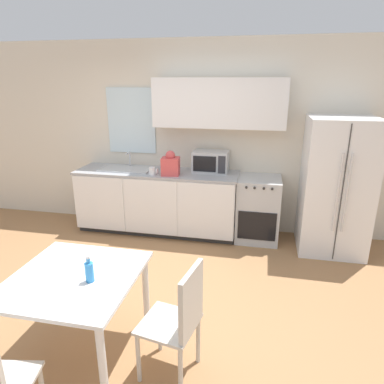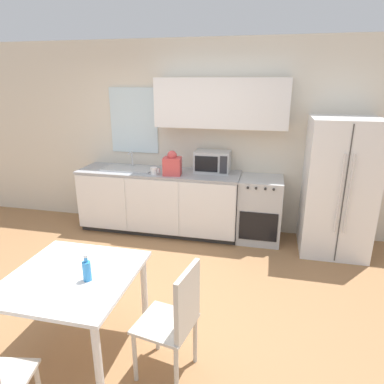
{
  "view_description": "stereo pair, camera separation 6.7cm",
  "coord_description": "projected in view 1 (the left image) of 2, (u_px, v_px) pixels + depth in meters",
  "views": [
    {
      "loc": [
        1.12,
        -2.79,
        2.16
      ],
      "look_at": [
        0.43,
        0.51,
        1.05
      ],
      "focal_mm": 32.0,
      "sensor_mm": 36.0,
      "label": 1
    },
    {
      "loc": [
        1.18,
        -2.77,
        2.16
      ],
      "look_at": [
        0.43,
        0.51,
        1.05
      ],
      "focal_mm": 32.0,
      "sensor_mm": 36.0,
      "label": 2
    }
  ],
  "objects": [
    {
      "name": "ground_plane",
      "position": [
        140.0,
        302.0,
        3.48
      ],
      "size": [
        12.0,
        12.0,
        0.0
      ],
      "primitive_type": "plane",
      "color": "#9E7047"
    },
    {
      "name": "wall_back",
      "position": [
        189.0,
        133.0,
        4.93
      ],
      "size": [
        12.0,
        0.38,
        2.7
      ],
      "color": "beige",
      "rests_on": "ground_plane"
    },
    {
      "name": "kitchen_counter",
      "position": [
        158.0,
        201.0,
        5.01
      ],
      "size": [
        2.33,
        0.66,
        0.92
      ],
      "color": "#333333",
      "rests_on": "ground_plane"
    },
    {
      "name": "oven_range",
      "position": [
        258.0,
        209.0,
        4.76
      ],
      "size": [
        0.58,
        0.61,
        0.89
      ],
      "color": "#B7BABC",
      "rests_on": "ground_plane"
    },
    {
      "name": "refrigerator",
      "position": [
        335.0,
        186.0,
        4.36
      ],
      "size": [
        0.82,
        0.81,
        1.73
      ],
      "color": "white",
      "rests_on": "ground_plane"
    },
    {
      "name": "kitchen_sink",
      "position": [
        126.0,
        169.0,
        4.96
      ],
      "size": [
        0.73,
        0.4,
        0.23
      ],
      "color": "#B7BABC",
      "rests_on": "kitchen_counter"
    },
    {
      "name": "microwave",
      "position": [
        211.0,
        162.0,
        4.8
      ],
      "size": [
        0.49,
        0.33,
        0.3
      ],
      "color": "#B7BABC",
      "rests_on": "kitchen_counter"
    },
    {
      "name": "coffee_mug",
      "position": [
        153.0,
        171.0,
        4.68
      ],
      "size": [
        0.13,
        0.09,
        0.1
      ],
      "color": "white",
      "rests_on": "kitchen_counter"
    },
    {
      "name": "grocery_bag_0",
      "position": [
        171.0,
        165.0,
        4.64
      ],
      "size": [
        0.26,
        0.23,
        0.34
      ],
      "rotation": [
        0.0,
        0.0,
        0.11
      ],
      "color": "#D14C4C",
      "rests_on": "kitchen_counter"
    },
    {
      "name": "dining_table",
      "position": [
        75.0,
        287.0,
        2.65
      ],
      "size": [
        0.95,
        0.98,
        0.73
      ],
      "color": "white",
      "rests_on": "ground_plane"
    },
    {
      "name": "dining_chair_side",
      "position": [
        180.0,
        316.0,
        2.47
      ],
      "size": [
        0.47,
        0.47,
        0.93
      ],
      "rotation": [
        0.0,
        0.0,
        1.39
      ],
      "color": "beige",
      "rests_on": "ground_plane"
    },
    {
      "name": "drink_bottle",
      "position": [
        89.0,
        271.0,
        2.52
      ],
      "size": [
        0.06,
        0.06,
        0.21
      ],
      "color": "#338CD8",
      "rests_on": "dining_table"
    }
  ]
}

